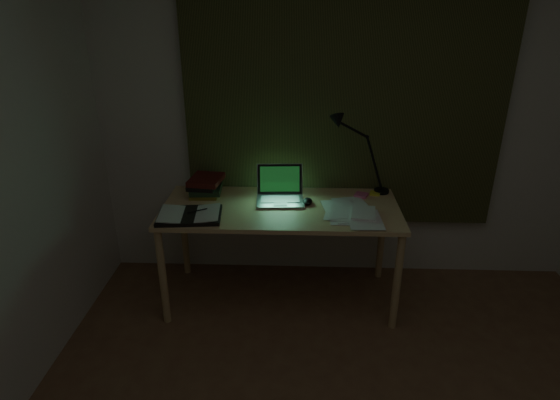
# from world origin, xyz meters

# --- Properties ---
(wall_back) EXTENTS (3.50, 0.00, 2.50)m
(wall_back) POSITION_xyz_m (0.00, 2.00, 1.25)
(wall_back) COLOR beige
(wall_back) RESTS_ON ground
(curtain) EXTENTS (2.20, 0.06, 2.00)m
(curtain) POSITION_xyz_m (0.00, 1.96, 1.45)
(curtain) COLOR #2A2E17
(curtain) RESTS_ON wall_back
(desk) EXTENTS (1.58, 0.69, 0.72)m
(desk) POSITION_xyz_m (-0.42, 1.58, 0.36)
(desk) COLOR tan
(desk) RESTS_ON floor
(laptop) EXTENTS (0.34, 0.38, 0.23)m
(laptop) POSITION_xyz_m (-0.43, 1.64, 0.83)
(laptop) COLOR #A2A3A7
(laptop) RESTS_ON desk
(open_textbook) EXTENTS (0.42, 0.32, 0.03)m
(open_textbook) POSITION_xyz_m (-0.99, 1.39, 0.74)
(open_textbook) COLOR silver
(open_textbook) RESTS_ON desk
(book_stack) EXTENTS (0.21, 0.26, 0.13)m
(book_stack) POSITION_xyz_m (-0.96, 1.77, 0.79)
(book_stack) COLOR silver
(book_stack) RESTS_ON desk
(loose_papers) EXTENTS (0.43, 0.45, 0.02)m
(loose_papers) POSITION_xyz_m (0.06, 1.49, 0.73)
(loose_papers) COLOR silver
(loose_papers) RESTS_ON desk
(mouse) EXTENTS (0.07, 0.11, 0.04)m
(mouse) POSITION_xyz_m (-0.24, 1.63, 0.74)
(mouse) COLOR black
(mouse) RESTS_ON desk
(sticky_yellow) EXTENTS (0.08, 0.08, 0.01)m
(sticky_yellow) POSITION_xyz_m (0.24, 1.81, 0.73)
(sticky_yellow) COLOR yellow
(sticky_yellow) RESTS_ON desk
(sticky_pink) EXTENTS (0.11, 0.11, 0.02)m
(sticky_pink) POSITION_xyz_m (0.14, 1.77, 0.73)
(sticky_pink) COLOR #E55989
(sticky_pink) RESTS_ON desk
(desk_lamp) EXTENTS (0.42, 0.35, 0.57)m
(desk_lamp) POSITION_xyz_m (0.29, 1.85, 1.01)
(desk_lamp) COLOR black
(desk_lamp) RESTS_ON desk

